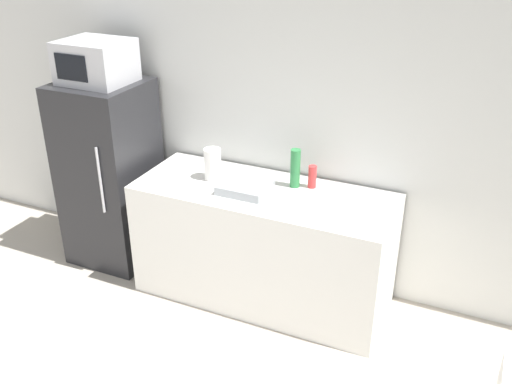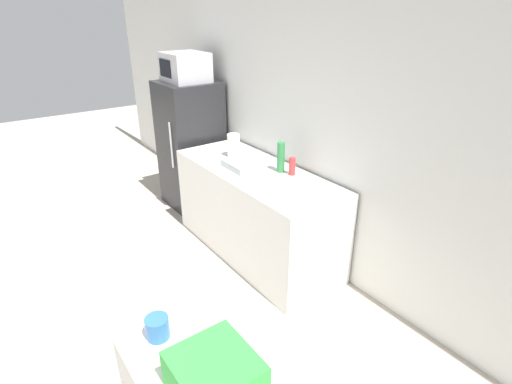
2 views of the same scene
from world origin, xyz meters
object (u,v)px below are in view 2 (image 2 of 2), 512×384
object	(u,v)px
bottle_tall	(281,157)
refrigerator	(191,146)
microwave	(185,67)
paper_towel_roll	(234,146)
basket	(215,376)
jar	(157,328)
bottle_short	(292,166)

from	to	relation	value
bottle_tall	refrigerator	bearing A→B (deg)	-175.22
microwave	paper_towel_roll	world-z (taller)	microwave
microwave	basket	world-z (taller)	microwave
jar	refrigerator	bearing A→B (deg)	151.04
refrigerator	bottle_tall	xyz separation A→B (m)	(1.50, 0.13, 0.27)
jar	paper_towel_roll	bearing A→B (deg)	141.27
refrigerator	bottle_short	world-z (taller)	refrigerator
basket	paper_towel_roll	size ratio (longest dim) A/B	1.08
microwave	bottle_short	xyz separation A→B (m)	(1.61, 0.16, -0.67)
bottle_tall	paper_towel_roll	size ratio (longest dim) A/B	1.21
microwave	basket	bearing A→B (deg)	-25.88
microwave	jar	size ratio (longest dim) A/B	5.68
microwave	paper_towel_roll	distance (m)	1.12
bottle_short	basket	distance (m)	2.45
bottle_short	refrigerator	bearing A→B (deg)	-174.27
refrigerator	microwave	bearing A→B (deg)	-106.74
microwave	bottle_short	distance (m)	1.75
refrigerator	jar	bearing A→B (deg)	-28.96
paper_towel_roll	bottle_short	bearing A→B (deg)	13.07
jar	paper_towel_roll	world-z (taller)	jar
bottle_short	jar	size ratio (longest dim) A/B	1.90
bottle_short	jar	xyz separation A→B (m)	(1.37, -1.81, 0.23)
jar	paper_towel_roll	xyz separation A→B (m)	(-2.06, 1.65, -0.20)
bottle_short	paper_towel_roll	bearing A→B (deg)	-166.93
basket	bottle_tall	bearing A→B (deg)	136.14
refrigerator	basket	bearing A→B (deg)	-25.90
bottle_tall	basket	world-z (taller)	basket
microwave	jar	bearing A→B (deg)	-28.93
microwave	bottle_tall	xyz separation A→B (m)	(1.50, 0.13, -0.61)
paper_towel_roll	microwave	bearing A→B (deg)	-179.82
basket	refrigerator	bearing A→B (deg)	154.10
microwave	bottle_tall	world-z (taller)	microwave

